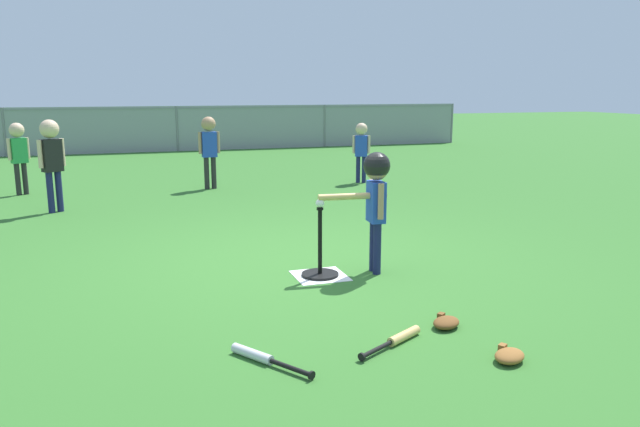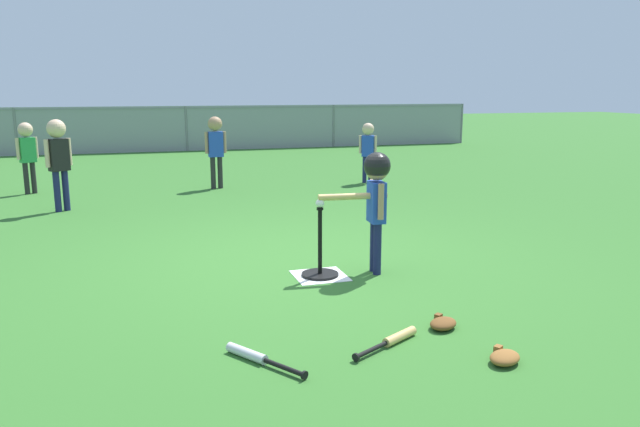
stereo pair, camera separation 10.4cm
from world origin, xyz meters
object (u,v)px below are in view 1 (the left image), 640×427
object	(u,v)px
spare_bat_wood	(398,339)
batting_tee	(320,266)
fielder_deep_left	(51,153)
baseball_on_tee	(320,203)
fielder_deep_center	(18,149)
glove_near_bats	(509,356)
spare_bat_silver	(260,357)
fielder_deep_right	(209,143)
batter_child	(375,188)
fielder_near_right	(361,144)
glove_by_plate	(446,322)

from	to	relation	value
spare_bat_wood	batting_tee	bearing A→B (deg)	90.77
fielder_deep_left	spare_bat_wood	xyz separation A→B (m)	(2.41, -5.24, -0.74)
baseball_on_tee	fielder_deep_center	distance (m)	6.12
glove_near_bats	spare_bat_silver	bearing A→B (deg)	161.66
batting_tee	spare_bat_silver	size ratio (longest dim) A/B	1.11
fielder_deep_right	fielder_deep_left	xyz separation A→B (m)	(-2.20, -1.27, 0.03)
batter_child	fielder_deep_right	size ratio (longest dim) A/B	0.92
batting_tee	fielder_deep_left	distance (m)	4.48
spare_bat_silver	batter_child	bearing A→B (deg)	46.78
batter_child	fielder_deep_left	xyz separation A→B (m)	(-2.87, 3.78, 0.02)
batting_tee	spare_bat_wood	world-z (taller)	batting_tee
batting_tee	fielder_deep_right	distance (m)	5.05
fielder_near_right	glove_by_plate	size ratio (longest dim) A/B	3.74
fielder_deep_right	fielder_deep_left	bearing A→B (deg)	-149.99
fielder_deep_right	spare_bat_silver	xyz separation A→B (m)	(-0.69, -6.49, -0.71)
batting_tee	batter_child	xyz separation A→B (m)	(0.48, -0.05, 0.66)
fielder_near_right	spare_bat_silver	size ratio (longest dim) A/B	1.88
fielder_deep_left	spare_bat_silver	size ratio (longest dim) A/B	2.21
fielder_deep_center	glove_near_bats	distance (m)	8.12
fielder_near_right	glove_near_bats	size ratio (longest dim) A/B	3.75
batter_child	fielder_deep_left	distance (m)	4.75
fielder_deep_center	fielder_deep_right	bearing A→B (deg)	-6.85
spare_bat_wood	fielder_deep_left	bearing A→B (deg)	114.69
fielder_deep_right	spare_bat_silver	size ratio (longest dim) A/B	2.13
batting_tee	glove_near_bats	world-z (taller)	batting_tee
fielder_deep_left	spare_bat_wood	size ratio (longest dim) A/B	2.23
baseball_on_tee	glove_near_bats	xyz separation A→B (m)	(0.53, -1.95, -0.60)
fielder_near_right	glove_near_bats	bearing A→B (deg)	-105.11
glove_by_plate	spare_bat_wood	bearing A→B (deg)	-162.18
fielder_deep_left	spare_bat_silver	bearing A→B (deg)	-73.81
spare_bat_silver	fielder_deep_center	bearing A→B (deg)	107.19
batting_tee	fielder_deep_center	bearing A→B (deg)	119.18
fielder_deep_right	fielder_near_right	bearing A→B (deg)	-3.90
batting_tee	glove_by_plate	size ratio (longest dim) A/B	2.21
batter_child	fielder_near_right	xyz separation A→B (m)	(1.88, 4.88, -0.10)
glove_by_plate	fielder_near_right	bearing A→B (deg)	72.80
batting_tee	baseball_on_tee	xyz separation A→B (m)	(0.00, 0.00, 0.55)
batting_tee	fielder_deep_right	world-z (taller)	fielder_deep_right
batter_child	fielder_deep_center	world-z (taller)	fielder_deep_center
batting_tee	fielder_deep_right	xyz separation A→B (m)	(-0.18, 5.01, 0.65)
batting_tee	glove_near_bats	bearing A→B (deg)	-74.87
batting_tee	fielder_near_right	distance (m)	5.41
fielder_deep_right	glove_by_plate	bearing A→B (deg)	-84.42
batter_child	fielder_deep_left	size ratio (longest dim) A/B	0.88
spare_bat_wood	glove_by_plate	world-z (taller)	glove_by_plate
baseball_on_tee	batting_tee	bearing A→B (deg)	-90.00
fielder_deep_right	glove_by_plate	xyz separation A→B (m)	(0.62, -6.38, -0.71)
batter_child	fielder_deep_right	world-z (taller)	fielder_deep_right
batter_child	fielder_deep_left	bearing A→B (deg)	127.20
baseball_on_tee	batter_child	world-z (taller)	batter_child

